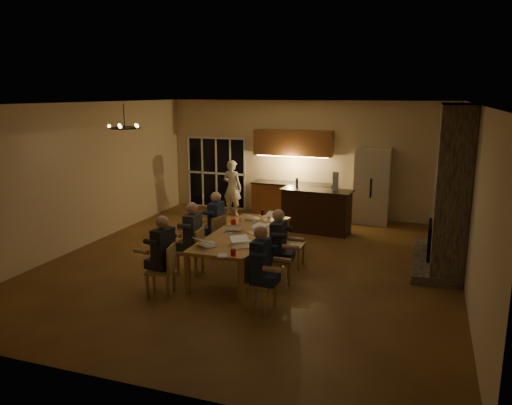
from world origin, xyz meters
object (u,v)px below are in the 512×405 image
object	(u,v)px
plate_far	(273,225)
laptop_e	(253,214)
bar_blender	(335,181)
chair_left_near	(160,270)
can_silver	(233,240)
plate_left	(208,243)
person_right_near	(261,268)
laptop_b	(241,241)
bar_island	(316,211)
refrigerator	(372,186)
chair_left_mid	(190,251)
plate_near	(249,242)
mug_back	(241,219)
laptop_a	(207,240)
person_left_near	(163,255)
person_left_far	(216,224)
redcup_far	(269,214)
bar_bottle	(297,183)
chair_left_far	(212,236)
chandelier	(125,128)
redcup_mid	(233,222)
standing_person	(232,188)
chair_right_near	(260,283)
laptop_d	(255,228)
mug_front	(231,235)
chair_right_far	(292,244)
can_cola	(262,213)
person_left_mid	(193,238)
mug_mid	(255,223)
person_right_mid	(278,247)
laptop_c	(233,225)
redcup_near	(233,252)
laptop_f	(271,216)

from	to	relation	value
plate_far	laptop_e	bearing A→B (deg)	148.10
bar_blender	laptop_e	bearing A→B (deg)	-133.52
laptop_e	chair_left_near	bearing A→B (deg)	76.07
can_silver	plate_left	world-z (taller)	can_silver
chair_left_near	person_right_near	xyz separation A→B (m)	(1.79, 0.03, 0.24)
laptop_b	can_silver	xyz separation A→B (m)	(-0.21, 0.15, -0.05)
bar_island	laptop_b	distance (m)	4.05
refrigerator	chair_left_mid	bearing A→B (deg)	-119.29
person_right_near	plate_near	distance (m)	1.18
chair_left_near	mug_back	size ratio (longest dim) A/B	8.90
laptop_a	laptop_e	world-z (taller)	same
person_left_near	person_left_far	world-z (taller)	same
redcup_far	bar_bottle	world-z (taller)	bar_bottle
redcup_far	can_silver	bearing A→B (deg)	-90.67
chair_left_far	bar_blender	bearing A→B (deg)	157.61
chandelier	plate_left	size ratio (longest dim) A/B	2.29
chair_left_far	laptop_b	bearing A→B (deg)	56.93
chair_left_far	laptop_e	bearing A→B (deg)	140.71
person_right_near	redcup_mid	bearing A→B (deg)	33.67
bar_blender	can_silver	bearing A→B (deg)	-116.39
bar_island	person_left_near	bearing A→B (deg)	-104.20
standing_person	chair_right_near	bearing A→B (deg)	126.76
laptop_d	mug_front	xyz separation A→B (m)	(-0.32, -0.44, -0.06)
can_silver	plate_far	bearing A→B (deg)	77.51
bar_blender	person_right_near	bearing A→B (deg)	-103.87
person_left_far	laptop_b	distance (m)	1.92
chair_left_mid	chair_right_far	xyz separation A→B (m)	(1.73, 1.07, 0.00)
bar_island	chandelier	bearing A→B (deg)	-123.25
chair_right_far	chandelier	distance (m)	3.95
bar_bottle	person_left_far	bearing A→B (deg)	-112.66
person_right_near	can_cola	bearing A→B (deg)	19.95
person_left_mid	mug_mid	world-z (taller)	person_left_mid
chair_right_near	can_cola	xyz separation A→B (m)	(-1.00, 3.09, 0.37)
bar_island	person_right_mid	bearing A→B (deg)	-83.56
laptop_a	laptop_b	bearing A→B (deg)	-134.87
plate_left	bar_blender	size ratio (longest dim) A/B	0.57
standing_person	plate_left	distance (m)	5.21
chair_left_mid	person_left_near	size ratio (longest dim) A/B	0.64
laptop_a	laptop_c	size ratio (longest dim) A/B	1.00
laptop_e	can_silver	distance (m)	1.80
chair_right_near	chair_right_far	bearing A→B (deg)	8.12
chair_left_far	laptop_d	distance (m)	1.33
redcup_near	standing_person	bearing A→B (deg)	111.94
laptop_c	redcup_far	xyz separation A→B (m)	(0.35, 1.25, -0.05)
chair_right_far	can_silver	bearing A→B (deg)	150.74
laptop_f	can_cola	distance (m)	0.54
laptop_f	mug_front	world-z (taller)	laptop_f
can_silver	plate_near	bearing A→B (deg)	31.11
bar_island	chair_right_far	distance (m)	2.60
person_left_far	laptop_a	size ratio (longest dim) A/B	4.31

